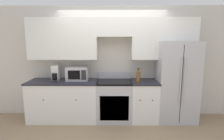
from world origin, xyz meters
TOP-DOWN VIEW (x-y plane):
  - ground_plane at (0.00, 0.00)m, footprint 12.00×12.00m
  - wall_back at (-0.00, 0.57)m, footprint 8.00×0.39m
  - lower_cabinets_left at (-1.10, 0.31)m, footprint 1.56×0.64m
  - lower_cabinets_right at (0.73, 0.31)m, footprint 0.60×0.64m
  - oven_range at (0.05, 0.31)m, footprint 0.77×0.65m
  - refrigerator at (1.44, 0.35)m, footprint 0.86×0.74m
  - microwave at (-0.79, 0.41)m, footprint 0.48×0.36m
  - bottle at (0.58, 0.23)m, footprint 0.09×0.09m
  - coffee_maker at (-1.30, 0.42)m, footprint 0.16×0.25m

SIDE VIEW (x-z plane):
  - ground_plane at x=0.00m, z-range 0.00..0.00m
  - lower_cabinets_left at x=-1.10m, z-range 0.00..0.92m
  - lower_cabinets_right at x=0.73m, z-range 0.00..0.92m
  - oven_range at x=0.05m, z-range -0.07..1.00m
  - refrigerator at x=1.44m, z-range 0.00..1.80m
  - bottle at x=0.58m, z-range 0.88..1.19m
  - microwave at x=-0.79m, z-range 0.91..1.22m
  - coffee_maker at x=-1.30m, z-range 0.90..1.24m
  - wall_back at x=0.00m, z-range 0.26..2.86m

